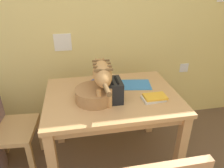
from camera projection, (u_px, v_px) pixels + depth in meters
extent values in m
cube|color=#F0D476|center=(100.00, 19.00, 2.16)|extent=(5.11, 0.10, 2.50)
cube|color=white|center=(184.00, 68.00, 2.55)|extent=(0.11, 0.01, 0.11)
cube|color=white|center=(63.00, 42.00, 2.15)|extent=(0.18, 0.01, 0.18)
cube|color=tan|center=(112.00, 96.00, 1.79)|extent=(1.12, 0.81, 0.03)
cube|color=tan|center=(112.00, 101.00, 1.82)|extent=(1.04, 0.73, 0.07)
cube|color=tan|center=(180.00, 151.00, 1.73)|extent=(0.07, 0.07, 0.71)
cube|color=tan|center=(58.00, 115.00, 2.19)|extent=(0.07, 0.07, 0.71)
cube|color=tan|center=(151.00, 105.00, 2.36)|extent=(0.07, 0.07, 0.71)
ellipsoid|color=tan|center=(102.00, 73.00, 1.62)|extent=(0.16, 0.37, 0.17)
cube|color=brown|center=(103.00, 70.00, 1.51)|extent=(0.14, 0.03, 0.01)
cube|color=brown|center=(102.00, 67.00, 1.56)|extent=(0.14, 0.03, 0.01)
cube|color=brown|center=(102.00, 64.00, 1.62)|extent=(0.14, 0.03, 0.01)
cube|color=brown|center=(101.00, 61.00, 1.68)|extent=(0.14, 0.03, 0.01)
cylinder|color=tan|center=(97.00, 84.00, 1.79)|extent=(0.04, 0.04, 0.16)
cylinder|color=tan|center=(106.00, 83.00, 1.80)|extent=(0.04, 0.04, 0.16)
cylinder|color=tan|center=(99.00, 99.00, 1.57)|extent=(0.04, 0.04, 0.16)
cylinder|color=tan|center=(110.00, 98.00, 1.58)|extent=(0.04, 0.04, 0.16)
sphere|color=tan|center=(100.00, 65.00, 1.83)|extent=(0.12, 0.12, 0.12)
cone|color=tan|center=(96.00, 60.00, 1.80)|extent=(0.04, 0.04, 0.05)
cone|color=tan|center=(103.00, 60.00, 1.81)|extent=(0.04, 0.04, 0.05)
cylinder|color=brown|center=(107.00, 89.00, 1.35)|extent=(0.04, 0.24, 0.09)
cylinder|color=#324EB6|center=(100.00, 85.00, 1.91)|extent=(0.22, 0.22, 0.03)
cylinder|color=red|center=(100.00, 79.00, 1.88)|extent=(0.09, 0.09, 0.09)
torus|color=red|center=(106.00, 78.00, 1.89)|extent=(0.06, 0.01, 0.06)
cube|color=#3883C6|center=(136.00, 85.00, 1.94)|extent=(0.30, 0.24, 0.01)
cube|color=silver|center=(153.00, 99.00, 1.70)|extent=(0.19, 0.13, 0.02)
cube|color=yellow|center=(155.00, 97.00, 1.69)|extent=(0.18, 0.12, 0.02)
cylinder|color=#AB7947|center=(95.00, 95.00, 1.68)|extent=(0.31, 0.31, 0.10)
cylinder|color=#4D3620|center=(95.00, 94.00, 1.68)|extent=(0.26, 0.26, 0.09)
cube|color=black|center=(114.00, 90.00, 1.68)|extent=(0.12, 0.20, 0.17)
cube|color=black|center=(111.00, 80.00, 1.63)|extent=(0.02, 0.14, 0.01)
cube|color=black|center=(117.00, 80.00, 1.64)|extent=(0.02, 0.14, 0.01)
cube|color=tan|center=(11.00, 130.00, 1.87)|extent=(0.45, 0.45, 0.04)
cube|color=tan|center=(41.00, 134.00, 2.15)|extent=(0.04, 0.04, 0.40)
cube|color=tan|center=(32.00, 163.00, 1.82)|extent=(0.04, 0.04, 0.40)
cube|color=tan|center=(2.00, 137.00, 2.12)|extent=(0.04, 0.04, 0.40)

